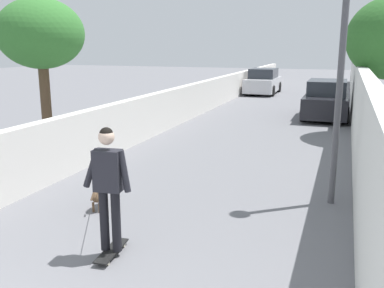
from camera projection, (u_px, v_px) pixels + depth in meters
The scene contains 10 objects.
ground_plane at pixel (265, 125), 16.30m from camera, with size 80.00×80.00×0.00m, color slate.
wall_left at pixel (167, 110), 15.36m from camera, with size 48.00×0.30×1.37m, color silver.
fence_right at pixel (360, 105), 13.16m from camera, with size 48.00×0.30×2.29m, color silver.
tree_left_mid at pixel (41, 35), 11.20m from camera, with size 2.25×2.25×4.15m.
lamp_post at pixel (344, 35), 7.52m from camera, with size 0.36×0.36×4.59m.
skateboard at pixel (112, 251), 6.16m from camera, with size 0.82×0.28×0.08m.
person_skateboarder at pixel (108, 180), 5.91m from camera, with size 0.26×0.71×1.79m.
dog at pixel (100, 195), 7.85m from camera, with size 1.83×1.23×1.06m.
car_near at pixel (326, 100), 17.77m from camera, with size 4.14×1.80×1.54m.
car_far at pixel (263, 82), 26.55m from camera, with size 4.09×1.80×1.54m.
Camera 1 is at (-2.06, -2.76, 2.94)m, focal length 40.24 mm.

